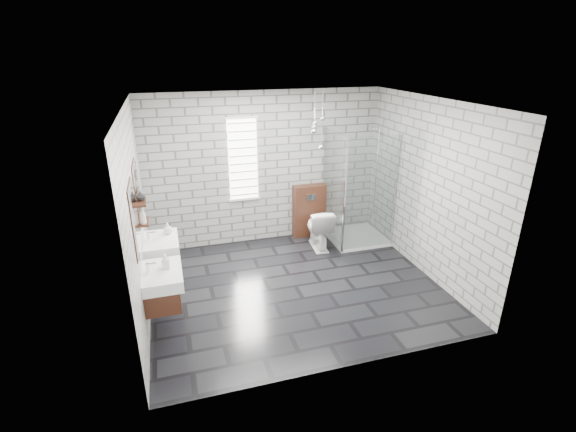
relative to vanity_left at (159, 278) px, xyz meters
name	(u,v)px	position (x,y,z in m)	size (l,w,h in m)	color
floor	(295,287)	(1.91, 0.52, -0.77)	(4.20, 3.60, 0.02)	black
ceiling	(297,102)	(1.91, 0.52, 1.95)	(4.20, 3.60, 0.02)	white
wall_back	(265,169)	(1.91, 2.33, 0.59)	(4.20, 0.02, 2.70)	#A6A6A0
wall_front	(351,262)	(1.91, -1.29, 0.59)	(4.20, 0.02, 2.70)	#A6A6A0
wall_left	(136,219)	(-0.20, 0.52, 0.59)	(0.02, 3.60, 2.70)	#A6A6A0
wall_right	(428,189)	(4.02, 0.52, 0.59)	(0.02, 3.60, 2.70)	#A6A6A0
vanity_left	(159,278)	(0.00, 0.00, 0.00)	(0.47, 0.70, 1.57)	#492516
vanity_right	(158,245)	(0.00, 0.94, 0.00)	(0.47, 0.70, 1.57)	#492516
shelf_lower	(143,222)	(-0.12, 0.47, 0.56)	(0.14, 0.30, 0.03)	#492516
shelf_upper	(140,202)	(-0.12, 0.47, 0.82)	(0.14, 0.30, 0.03)	#492516
window	(243,160)	(1.51, 2.30, 0.79)	(0.56, 0.05, 1.48)	white
cistern_panel	(309,211)	(2.71, 2.22, -0.26)	(0.60, 0.20, 1.00)	#492516
flush_plate	(311,197)	(2.71, 2.11, 0.04)	(0.18, 0.01, 0.12)	silver
shower_enclosure	(355,216)	(3.41, 1.70, -0.25)	(1.00, 1.00, 2.03)	white
pendant_cluster	(317,129)	(2.71, 1.89, 1.33)	(0.29, 0.26, 0.95)	silver
toilet	(319,228)	(2.71, 1.69, -0.39)	(0.41, 0.72, 0.74)	white
soap_bottle_a	(166,261)	(0.10, 0.05, 0.19)	(0.09, 0.09, 0.19)	#B2B2B2
soap_bottle_b	(168,228)	(0.15, 1.09, 0.18)	(0.13, 0.13, 0.16)	#B2B2B2
soap_bottle_c	(143,216)	(-0.11, 0.36, 0.68)	(0.08, 0.08, 0.20)	#B2B2B2
vase	(141,196)	(-0.11, 0.50, 0.90)	(0.11, 0.11, 0.12)	#B2B2B2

